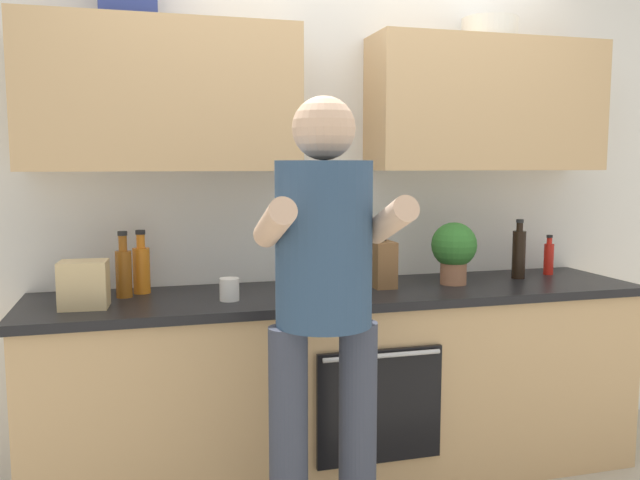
% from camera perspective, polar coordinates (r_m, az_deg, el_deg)
% --- Properties ---
extents(ground_plane, '(12.00, 12.00, 0.00)m').
position_cam_1_polar(ground_plane, '(3.33, 2.17, -19.77)').
color(ground_plane, '#B2A893').
extents(back_wall_unit, '(4.00, 0.38, 2.50)m').
position_cam_1_polar(back_wall_unit, '(3.24, 0.76, 6.99)').
color(back_wall_unit, silver).
rests_on(back_wall_unit, ground).
extents(counter, '(2.84, 0.67, 0.90)m').
position_cam_1_polar(counter, '(3.16, 2.22, -12.41)').
color(counter, tan).
rests_on(counter, ground).
extents(person_standing, '(0.49, 0.45, 1.71)m').
position_cam_1_polar(person_standing, '(2.31, 0.36, -4.95)').
color(person_standing, '#383D4C').
rests_on(person_standing, ground).
extents(bottle_soda, '(0.06, 0.06, 0.28)m').
position_cam_1_polar(bottle_soda, '(3.12, 0.82, -1.92)').
color(bottle_soda, '#198C33').
rests_on(bottle_soda, counter).
extents(bottle_soy, '(0.07, 0.07, 0.30)m').
position_cam_1_polar(bottle_soy, '(3.48, 16.92, -1.09)').
color(bottle_soy, black).
rests_on(bottle_soy, counter).
extents(bottle_hotsauce, '(0.05, 0.05, 0.21)m').
position_cam_1_polar(bottle_hotsauce, '(3.66, 19.29, -1.44)').
color(bottle_hotsauce, red).
rests_on(bottle_hotsauce, counter).
extents(bottle_juice, '(0.08, 0.08, 0.29)m').
position_cam_1_polar(bottle_juice, '(3.06, -15.28, -2.34)').
color(bottle_juice, orange).
rests_on(bottle_juice, counter).
extents(bottle_syrup, '(0.07, 0.07, 0.29)m').
position_cam_1_polar(bottle_syrup, '(2.98, -16.72, -2.57)').
color(bottle_syrup, '#8C4C14').
rests_on(bottle_syrup, counter).
extents(cup_coffee, '(0.08, 0.08, 0.10)m').
position_cam_1_polar(cup_coffee, '(2.83, -7.89, -4.28)').
color(cup_coffee, white).
rests_on(cup_coffee, counter).
extents(knife_block, '(0.10, 0.14, 0.28)m').
position_cam_1_polar(knife_block, '(3.10, 5.49, -2.11)').
color(knife_block, brown).
rests_on(knife_block, counter).
extents(potted_herb, '(0.22, 0.22, 0.30)m').
position_cam_1_polar(potted_herb, '(3.23, 11.58, -0.76)').
color(potted_herb, '#9E6647').
rests_on(potted_herb, counter).
extents(grocery_bag_bread, '(0.20, 0.16, 0.19)m').
position_cam_1_polar(grocery_bag_bread, '(2.82, -19.86, -3.66)').
color(grocery_bag_bread, tan).
rests_on(grocery_bag_bread, counter).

